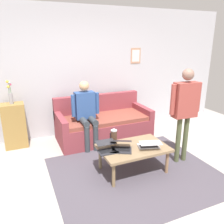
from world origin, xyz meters
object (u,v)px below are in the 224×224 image
object	(u,v)px
laptop_right	(107,148)
flower_vase	(10,94)
person_standing	(185,104)
french_press	(114,136)
side_shelf	(15,126)
couch	(103,124)
coffee_table	(133,149)
laptop_center	(149,145)
person_seated	(86,110)
laptop_left	(121,147)

from	to	relation	value
laptop_right	flower_vase	xyz separation A→B (m)	(1.26, -1.66, 0.59)
person_standing	french_press	bearing A→B (deg)	-15.23
side_shelf	laptop_right	bearing A→B (deg)	127.15
couch	flower_vase	world-z (taller)	flower_vase
coffee_table	side_shelf	distance (m)	2.39
couch	person_standing	distance (m)	1.84
coffee_table	flower_vase	world-z (taller)	flower_vase
couch	laptop_right	size ratio (longest dim) A/B	5.99
coffee_table	laptop_center	distance (m)	0.26
coffee_table	person_standing	bearing A→B (deg)	176.93
side_shelf	person_seated	bearing A→B (deg)	158.58
laptop_left	coffee_table	bearing A→B (deg)	-178.70
laptop_center	person_standing	distance (m)	0.89
laptop_right	couch	bearing A→B (deg)	-108.84
coffee_table	side_shelf	xyz separation A→B (m)	(1.68, -1.69, 0.06)
person_standing	laptop_right	bearing A→B (deg)	-3.72
coffee_table	laptop_right	bearing A→B (deg)	-5.11
couch	side_shelf	distance (m)	1.75
coffee_table	person_standing	distance (m)	1.11
couch	flower_vase	bearing A→B (deg)	-9.25
coffee_table	flower_vase	distance (m)	2.48
laptop_center	flower_vase	distance (m)	2.69
laptop_left	laptop_center	world-z (taller)	laptop_left
laptop_left	side_shelf	size ratio (longest dim) A/B	0.49
flower_vase	person_seated	xyz separation A→B (m)	(-1.30, 0.51, -0.33)
couch	laptop_left	distance (m)	1.45
laptop_left	couch	bearing A→B (deg)	-100.33
coffee_table	laptop_center	bearing A→B (deg)	151.47
coffee_table	flower_vase	xyz separation A→B (m)	(1.69, -1.69, 0.68)
laptop_center	side_shelf	size ratio (longest dim) A/B	0.46
couch	person_seated	size ratio (longest dim) A/B	1.50
couch	laptop_right	bearing A→B (deg)	71.16
coffee_table	laptop_left	xyz separation A→B (m)	(0.22, 0.00, 0.09)
flower_vase	laptop_left	bearing A→B (deg)	130.82
laptop_left	french_press	world-z (taller)	french_press
flower_vase	person_standing	distance (m)	3.12
laptop_right	side_shelf	distance (m)	2.08
laptop_left	laptop_right	size ratio (longest dim) A/B	1.33
laptop_right	french_press	size ratio (longest dim) A/B	1.27
flower_vase	person_standing	bearing A→B (deg)	146.07
laptop_right	french_press	xyz separation A→B (m)	(-0.21, -0.22, 0.07)
coffee_table	person_standing	xyz separation A→B (m)	(-0.90, 0.05, 0.65)
person_standing	laptop_center	bearing A→B (deg)	5.58
side_shelf	person_seated	xyz separation A→B (m)	(-1.29, 0.51, 0.29)
coffee_table	laptop_right	size ratio (longest dim) A/B	3.31
laptop_left	person_standing	xyz separation A→B (m)	(-1.12, 0.04, 0.56)
french_press	person_standing	world-z (taller)	person_standing
coffee_table	french_press	xyz separation A→B (m)	(0.22, -0.26, 0.16)
side_shelf	laptop_left	bearing A→B (deg)	130.78
laptop_left	french_press	bearing A→B (deg)	-89.69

